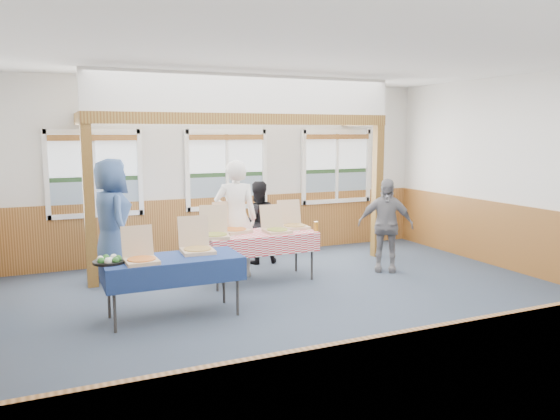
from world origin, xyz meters
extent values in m
plane|color=#293244|center=(0.00, 0.00, 0.00)|extent=(8.00, 8.00, 0.00)
plane|color=white|center=(0.00, 0.00, 3.20)|extent=(8.00, 8.00, 0.00)
plane|color=silver|center=(0.00, 3.50, 1.60)|extent=(8.00, 0.00, 8.00)
plane|color=silver|center=(0.00, -3.50, 1.60)|extent=(8.00, 0.00, 8.00)
plane|color=silver|center=(4.00, 0.00, 1.60)|extent=(0.00, 8.00, 8.00)
cube|color=brown|center=(0.00, 3.48, 0.55)|extent=(7.98, 0.05, 1.10)
cube|color=brown|center=(0.00, -3.48, 0.55)|extent=(7.98, 0.05, 1.10)
cube|color=brown|center=(3.98, 0.00, 0.55)|extent=(0.05, 6.98, 1.10)
cube|color=white|center=(-2.30, 3.44, 0.91)|extent=(1.52, 0.05, 0.08)
cube|color=white|center=(-2.30, 3.44, 2.29)|extent=(1.52, 0.05, 0.08)
cube|color=white|center=(-3.04, 3.44, 1.60)|extent=(0.08, 0.05, 1.46)
cube|color=white|center=(-1.56, 3.44, 1.60)|extent=(0.08, 0.05, 1.46)
cube|color=white|center=(-2.30, 3.44, 1.60)|extent=(0.05, 0.05, 1.30)
cube|color=slate|center=(-2.30, 3.48, 1.21)|extent=(1.40, 0.02, 0.52)
cube|color=#213E1F|center=(-2.30, 3.48, 1.51)|extent=(1.40, 0.02, 0.08)
cube|color=white|center=(-2.30, 3.48, 1.90)|extent=(1.40, 0.02, 0.70)
cube|color=brown|center=(-2.30, 3.42, 2.19)|extent=(1.40, 0.07, 0.10)
cube|color=white|center=(0.00, 3.44, 0.91)|extent=(1.52, 0.05, 0.08)
cube|color=white|center=(0.00, 3.44, 2.29)|extent=(1.52, 0.05, 0.08)
cube|color=white|center=(-0.74, 3.44, 1.60)|extent=(0.08, 0.05, 1.46)
cube|color=white|center=(0.74, 3.44, 1.60)|extent=(0.08, 0.05, 1.46)
cube|color=white|center=(0.00, 3.44, 1.60)|extent=(0.05, 0.05, 1.30)
cube|color=slate|center=(0.00, 3.48, 1.21)|extent=(1.40, 0.02, 0.52)
cube|color=#213E1F|center=(0.00, 3.48, 1.51)|extent=(1.40, 0.02, 0.08)
cube|color=white|center=(0.00, 3.48, 1.90)|extent=(1.40, 0.02, 0.70)
cube|color=brown|center=(0.00, 3.42, 2.19)|extent=(1.40, 0.07, 0.10)
cube|color=white|center=(2.30, 3.44, 0.91)|extent=(1.52, 0.05, 0.08)
cube|color=white|center=(2.30, 3.44, 2.29)|extent=(1.52, 0.05, 0.08)
cube|color=white|center=(1.56, 3.44, 1.60)|extent=(0.08, 0.05, 1.46)
cube|color=white|center=(3.04, 3.44, 1.60)|extent=(0.08, 0.05, 1.46)
cube|color=white|center=(2.30, 3.44, 1.60)|extent=(0.05, 0.05, 1.30)
cube|color=slate|center=(2.30, 3.48, 1.21)|extent=(1.40, 0.02, 0.52)
cube|color=#213E1F|center=(2.30, 3.48, 1.51)|extent=(1.40, 0.02, 0.08)
cube|color=white|center=(2.30, 3.48, 1.90)|extent=(1.40, 0.02, 0.70)
cube|color=brown|center=(2.30, 3.42, 2.19)|extent=(1.40, 0.07, 0.10)
cube|color=brown|center=(-2.50, 2.30, 1.20)|extent=(0.15, 0.15, 2.40)
cube|color=brown|center=(2.50, 2.30, 1.20)|extent=(0.15, 0.15, 2.40)
cube|color=brown|center=(0.00, 2.30, 2.49)|extent=(5.15, 0.18, 0.18)
cylinder|color=#2D2D2D|center=(-2.44, 0.21, 0.36)|extent=(0.04, 0.04, 0.73)
cylinder|color=#2D2D2D|center=(-2.44, 0.76, 0.36)|extent=(0.04, 0.04, 0.73)
cylinder|color=#2D2D2D|center=(-0.96, 0.21, 0.36)|extent=(0.04, 0.04, 0.73)
cylinder|color=#2D2D2D|center=(-0.96, 0.76, 0.36)|extent=(0.04, 0.04, 0.73)
cube|color=#2D2D2D|center=(-1.70, 0.48, 0.73)|extent=(1.74, 1.24, 0.03)
cube|color=navy|center=(-1.70, 0.48, 0.75)|extent=(1.82, 1.32, 0.01)
cube|color=navy|center=(-1.70, 0.12, 0.61)|extent=(1.54, 0.65, 0.28)
cube|color=navy|center=(-1.70, 0.85, 0.61)|extent=(1.54, 0.65, 0.28)
cylinder|color=#2D2D2D|center=(-0.88, 1.31, 0.36)|extent=(0.04, 0.04, 0.73)
cylinder|color=#2D2D2D|center=(-0.88, 1.88, 0.36)|extent=(0.04, 0.04, 0.73)
cylinder|color=#2D2D2D|center=(0.66, 1.31, 0.36)|extent=(0.04, 0.04, 0.73)
cylinder|color=#2D2D2D|center=(0.66, 1.88, 0.36)|extent=(0.04, 0.04, 0.73)
cube|color=#2D2D2D|center=(-0.11, 1.60, 0.73)|extent=(1.79, 1.32, 0.03)
cube|color=red|center=(-0.11, 1.60, 0.75)|extent=(1.87, 1.40, 0.01)
cube|color=red|center=(-0.11, 1.22, 0.61)|extent=(1.56, 0.73, 0.28)
cube|color=red|center=(-0.11, 1.97, 0.61)|extent=(1.56, 0.73, 0.28)
cube|color=tan|center=(-2.10, 0.33, 0.78)|extent=(0.38, 0.38, 0.04)
cylinder|color=#CD7330|center=(-2.10, 0.33, 0.81)|extent=(0.34, 0.34, 0.01)
cube|color=tan|center=(-2.11, 0.56, 0.98)|extent=(0.38, 0.10, 0.37)
cube|color=tan|center=(-1.35, 0.60, 0.78)|extent=(0.42, 0.42, 0.05)
cylinder|color=tan|center=(-1.35, 0.60, 0.81)|extent=(0.37, 0.37, 0.01)
cube|color=tan|center=(-1.34, 0.84, 1.00)|extent=(0.41, 0.12, 0.39)
cube|color=tan|center=(-0.86, 1.46, 0.78)|extent=(0.49, 0.49, 0.05)
cylinder|color=gold|center=(-0.86, 1.46, 0.81)|extent=(0.43, 0.43, 0.01)
cube|color=tan|center=(-0.80, 1.70, 1.00)|extent=(0.42, 0.19, 0.40)
cube|color=tan|center=(-0.46, 1.75, 0.78)|extent=(0.51, 0.51, 0.05)
cylinder|color=#CD7330|center=(-0.46, 1.75, 0.81)|extent=(0.45, 0.45, 0.01)
cube|color=tan|center=(-0.53, 1.99, 1.01)|extent=(0.43, 0.20, 0.41)
cube|color=tan|center=(0.14, 1.48, 0.78)|extent=(0.37, 0.37, 0.04)
cylinder|color=gold|center=(0.14, 1.48, 0.81)|extent=(0.33, 0.33, 0.01)
cube|color=tan|center=(0.14, 1.70, 0.98)|extent=(0.37, 0.09, 0.36)
cube|color=tan|center=(0.54, 1.70, 0.78)|extent=(0.41, 0.41, 0.04)
cylinder|color=tan|center=(0.54, 1.70, 0.81)|extent=(0.36, 0.36, 0.01)
cube|color=tan|center=(0.55, 1.94, 0.99)|extent=(0.40, 0.11, 0.39)
cylinder|color=black|center=(-2.45, 0.48, 0.77)|extent=(0.38, 0.38, 0.03)
cylinder|color=white|center=(-2.45, 0.48, 0.80)|extent=(0.08, 0.08, 0.04)
sphere|color=#2D6827|center=(-2.35, 0.48, 0.80)|extent=(0.08, 0.08, 0.08)
sphere|color=silver|center=(-2.39, 0.56, 0.80)|extent=(0.08, 0.08, 0.08)
sphere|color=#2D6827|center=(-2.47, 0.58, 0.80)|extent=(0.08, 0.08, 0.08)
sphere|color=silver|center=(-2.54, 0.53, 0.80)|extent=(0.08, 0.08, 0.08)
sphere|color=#2D6827|center=(-2.54, 0.44, 0.80)|extent=(0.08, 0.08, 0.08)
sphere|color=silver|center=(-2.47, 0.38, 0.80)|extent=(0.08, 0.08, 0.08)
sphere|color=#2D6827|center=(-2.39, 0.40, 0.80)|extent=(0.08, 0.08, 0.08)
cylinder|color=#AA6B1C|center=(0.74, 1.35, 0.83)|extent=(0.07, 0.07, 0.15)
imported|color=white|center=(-0.33, 2.03, 0.93)|extent=(0.78, 0.63, 1.86)
imported|color=black|center=(0.29, 2.69, 0.72)|extent=(0.73, 0.58, 1.44)
imported|color=#324C7D|center=(-2.16, 2.59, 0.94)|extent=(0.74, 1.01, 1.89)
imported|color=slate|center=(2.02, 1.33, 0.77)|extent=(0.95, 0.82, 1.53)
camera|label=1|loc=(-3.15, -6.04, 2.29)|focal=35.00mm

